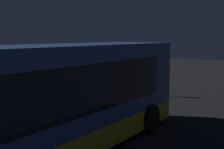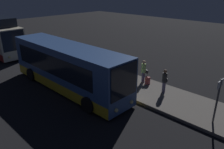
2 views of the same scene
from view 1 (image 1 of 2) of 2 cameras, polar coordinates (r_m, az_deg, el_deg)
The scene contains 6 objects.
bus_lead at distance 9.07m, azimuth -10.60°, elevation -4.99°, with size 10.87×2.73×3.23m.
passenger_boarding at distance 14.70m, azimuth -12.86°, elevation -2.32°, with size 0.52×0.59×1.73m.
passenger_waiting at distance 15.89m, azimuth -6.40°, elevation -1.63°, with size 0.42×0.56×1.67m.
passenger_with_bags at distance 12.81m, azimuth -8.79°, elevation -3.95°, with size 0.60×0.61×1.62m.
suitcase at distance 15.07m, azimuth -11.23°, elevation -4.59°, with size 0.34×0.20×0.82m.
sign_post at distance 18.23m, azimuth 4.68°, elevation 1.60°, with size 0.10×0.72×2.52m.
Camera 1 is at (-6.79, -6.27, 3.47)m, focal length 50.00 mm.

